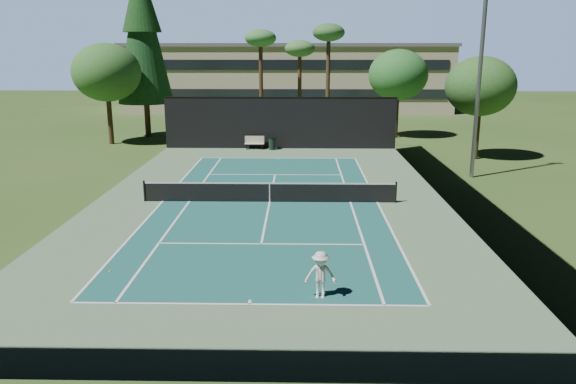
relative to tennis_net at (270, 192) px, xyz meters
name	(u,v)px	position (x,y,z in m)	size (l,w,h in m)	color
ground	(270,202)	(0.00, 0.00, -0.56)	(160.00, 160.00, 0.00)	#2F4B1C
apron_slab	(270,202)	(0.00, 0.00, -0.55)	(18.00, 32.00, 0.01)	#577955
court_surface	(270,202)	(0.00, 0.00, -0.55)	(10.97, 23.77, 0.01)	#1B5855
court_lines	(270,202)	(0.00, 0.00, -0.54)	(11.07, 23.87, 0.01)	white
tennis_net	(270,192)	(0.00, 0.00, 0.00)	(12.90, 0.10, 1.10)	black
fence	(269,163)	(0.00, 0.06, 1.45)	(18.04, 32.05, 4.03)	black
player	(321,275)	(2.18, -11.33, 0.21)	(0.99, 0.57, 1.53)	silver
tennis_ball_a	(110,271)	(-5.09, -9.42, -0.52)	(0.07, 0.07, 0.07)	yellow
tennis_ball_b	(225,196)	(-2.41, 1.05, -0.53)	(0.06, 0.06, 0.06)	#DBF637
tennis_ball_c	(277,195)	(0.33, 1.34, -0.52)	(0.07, 0.07, 0.07)	#C1DD32
tennis_ball_d	(173,184)	(-5.74, 3.68, -0.53)	(0.06, 0.06, 0.06)	#C6D32F
park_bench	(254,142)	(-2.00, 15.67, -0.01)	(1.50, 0.45, 1.02)	beige
trash_bin	(272,144)	(-0.61, 15.41, -0.08)	(0.56, 0.56, 0.95)	black
pine_tree	(142,25)	(-12.00, 22.00, 9.00)	(4.80, 4.80, 15.00)	#4B3120
palm_a	(261,42)	(-2.00, 24.00, 7.63)	(2.80, 2.80, 9.32)	#472B1E
palm_b	(300,52)	(1.50, 26.00, 6.80)	(2.80, 2.80, 8.42)	#4C2F20
palm_c	(329,37)	(4.00, 23.00, 8.05)	(2.80, 2.80, 9.77)	#44301D
decid_tree_a	(398,75)	(10.00, 22.00, 4.86)	(5.12, 5.12, 7.62)	#3F281B
decid_tree_b	(480,86)	(14.00, 12.00, 4.52)	(4.80, 4.80, 7.14)	#4A321F
decid_tree_c	(106,73)	(-14.00, 18.00, 5.21)	(5.44, 5.44, 8.09)	#452E1D
campus_building	(288,76)	(0.00, 45.98, 3.65)	(40.50, 12.50, 8.30)	#B3A58B
light_pole	(480,69)	(12.00, 6.00, 5.90)	(0.90, 0.25, 12.22)	gray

